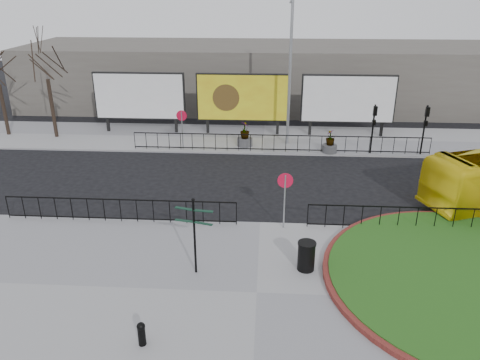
# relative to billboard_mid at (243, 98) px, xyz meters

# --- Properties ---
(ground) EXTENTS (90.00, 90.00, 0.00)m
(ground) POSITION_rel_billboard_mid_xyz_m (1.50, -12.97, -2.60)
(ground) COLOR black
(ground) RESTS_ON ground
(pavement_near) EXTENTS (30.00, 10.00, 0.12)m
(pavement_near) POSITION_rel_billboard_mid_xyz_m (1.50, -17.97, -2.54)
(pavement_near) COLOR gray
(pavement_near) RESTS_ON ground
(pavement_far) EXTENTS (44.00, 6.00, 0.12)m
(pavement_far) POSITION_rel_billboard_mid_xyz_m (1.50, -0.97, -2.54)
(pavement_far) COLOR gray
(pavement_far) RESTS_ON ground
(brick_edge) EXTENTS (10.40, 10.40, 0.18)m
(brick_edge) POSITION_rel_billboard_mid_xyz_m (9.00, -16.97, -2.39)
(brick_edge) COLOR maroon
(brick_edge) RESTS_ON pavement_near
(grass_lawn) EXTENTS (10.00, 10.00, 0.22)m
(grass_lawn) POSITION_rel_billboard_mid_xyz_m (9.00, -16.97, -2.37)
(grass_lawn) COLOR #184F15
(grass_lawn) RESTS_ON pavement_near
(railing_near_left) EXTENTS (10.00, 0.10, 1.10)m
(railing_near_left) POSITION_rel_billboard_mid_xyz_m (-4.50, -13.27, -1.93)
(railing_near_left) COLOR black
(railing_near_left) RESTS_ON pavement_near
(railing_near_right) EXTENTS (9.00, 0.10, 1.10)m
(railing_near_right) POSITION_rel_billboard_mid_xyz_m (8.00, -13.27, -1.93)
(railing_near_right) COLOR black
(railing_near_right) RESTS_ON pavement_near
(railing_far) EXTENTS (18.00, 0.10, 1.10)m
(railing_far) POSITION_rel_billboard_mid_xyz_m (2.50, -3.67, -1.93)
(railing_far) COLOR black
(railing_far) RESTS_ON pavement_far
(speed_sign_far) EXTENTS (0.64, 0.07, 2.47)m
(speed_sign_far) POSITION_rel_billboard_mid_xyz_m (-3.50, -3.57, -0.68)
(speed_sign_far) COLOR gray
(speed_sign_far) RESTS_ON pavement_far
(speed_sign_near) EXTENTS (0.64, 0.07, 2.47)m
(speed_sign_near) POSITION_rel_billboard_mid_xyz_m (2.50, -13.37, -0.68)
(speed_sign_near) COLOR gray
(speed_sign_near) RESTS_ON pavement_near
(billboard_left) EXTENTS (6.20, 0.31, 4.10)m
(billboard_left) POSITION_rel_billboard_mid_xyz_m (-7.00, 0.00, 0.00)
(billboard_left) COLOR black
(billboard_left) RESTS_ON pavement_far
(billboard_mid) EXTENTS (6.20, 0.31, 4.10)m
(billboard_mid) POSITION_rel_billboard_mid_xyz_m (0.00, 0.00, 0.00)
(billboard_mid) COLOR black
(billboard_mid) RESTS_ON pavement_far
(billboard_right) EXTENTS (6.20, 0.31, 4.10)m
(billboard_right) POSITION_rel_billboard_mid_xyz_m (7.00, 0.00, 0.00)
(billboard_right) COLOR black
(billboard_right) RESTS_ON pavement_far
(lamp_post) EXTENTS (0.74, 0.18, 9.23)m
(lamp_post) POSITION_rel_billboard_mid_xyz_m (3.01, -1.97, 2.23)
(lamp_post) COLOR gray
(lamp_post) RESTS_ON pavement_far
(signal_pole_a) EXTENTS (0.22, 0.26, 3.00)m
(signal_pole_a) POSITION_rel_billboard_mid_xyz_m (8.00, -3.63, -0.50)
(signal_pole_a) COLOR black
(signal_pole_a) RESTS_ON pavement_far
(signal_pole_b) EXTENTS (0.22, 0.26, 3.00)m
(signal_pole_b) POSITION_rel_billboard_mid_xyz_m (11.00, -3.63, -0.50)
(signal_pole_b) COLOR black
(signal_pole_b) RESTS_ON pavement_far
(tree_left) EXTENTS (2.00, 2.00, 7.00)m
(tree_left) POSITION_rel_billboard_mid_xyz_m (-12.50, -1.47, 1.02)
(tree_left) COLOR #2D2119
(tree_left) RESTS_ON pavement_far
(tree_mid) EXTENTS (2.00, 2.00, 6.20)m
(tree_mid) POSITION_rel_billboard_mid_xyz_m (-16.00, -1.17, 0.62)
(tree_mid) COLOR #2D2119
(tree_mid) RESTS_ON pavement_far
(building_backdrop) EXTENTS (40.00, 10.00, 5.00)m
(building_backdrop) POSITION_rel_billboard_mid_xyz_m (1.50, 9.03, -0.10)
(building_backdrop) COLOR #5A564F
(building_backdrop) RESTS_ON ground
(fingerpost_sign) EXTENTS (1.36, 0.49, 2.91)m
(fingerpost_sign) POSITION_rel_billboard_mid_xyz_m (-0.70, -16.89, -0.72)
(fingerpost_sign) COLOR black
(fingerpost_sign) RESTS_ON pavement_near
(bollard) EXTENTS (0.24, 0.24, 0.75)m
(bollard) POSITION_rel_billboard_mid_xyz_m (-1.69, -20.60, -2.07)
(bollard) COLOR black
(bollard) RESTS_ON pavement_near
(litter_bin) EXTENTS (0.66, 0.66, 1.10)m
(litter_bin) POSITION_rel_billboard_mid_xyz_m (3.22, -16.47, -1.92)
(litter_bin) COLOR black
(litter_bin) RESTS_ON pavement_near
(planter_b) EXTENTS (0.97, 0.97, 1.58)m
(planter_b) POSITION_rel_billboard_mid_xyz_m (0.30, -2.67, -1.87)
(planter_b) COLOR #4C4C4F
(planter_b) RESTS_ON pavement_far
(planter_c) EXTENTS (0.90, 0.90, 1.43)m
(planter_c) POSITION_rel_billboard_mid_xyz_m (5.53, -3.57, -1.94)
(planter_c) COLOR #4C4C4F
(planter_c) RESTS_ON pavement_far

